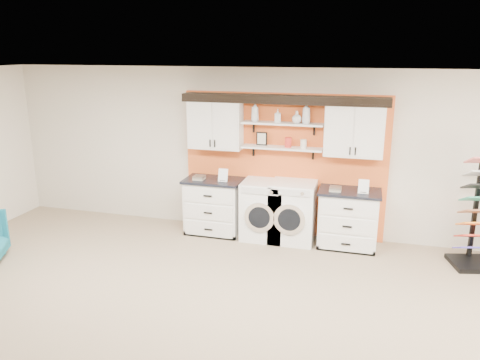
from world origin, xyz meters
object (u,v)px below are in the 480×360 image
(base_cabinet_left, at_px, (214,206))
(dryer, at_px, (293,212))
(base_cabinet_right, at_px, (348,219))
(sample_rack, at_px, (478,229))
(washer, at_px, (264,210))

(base_cabinet_left, bearing_deg, dryer, -0.14)
(base_cabinet_left, height_order, dryer, dryer)
(base_cabinet_right, height_order, sample_rack, sample_rack)
(washer, bearing_deg, sample_rack, -3.45)
(base_cabinet_right, bearing_deg, base_cabinet_left, -180.00)
(base_cabinet_right, relative_size, dryer, 0.96)
(base_cabinet_right, distance_m, washer, 1.38)
(dryer, bearing_deg, base_cabinet_right, 0.22)
(washer, xyz_separation_m, sample_rack, (3.23, -0.19, 0.07))
(dryer, bearing_deg, washer, -180.00)
(sample_rack, bearing_deg, dryer, 162.23)
(washer, distance_m, sample_rack, 3.24)
(sample_rack, bearing_deg, base_cabinet_left, 163.52)
(base_cabinet_left, xyz_separation_m, washer, (0.88, -0.00, 0.01))
(base_cabinet_left, relative_size, dryer, 0.97)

